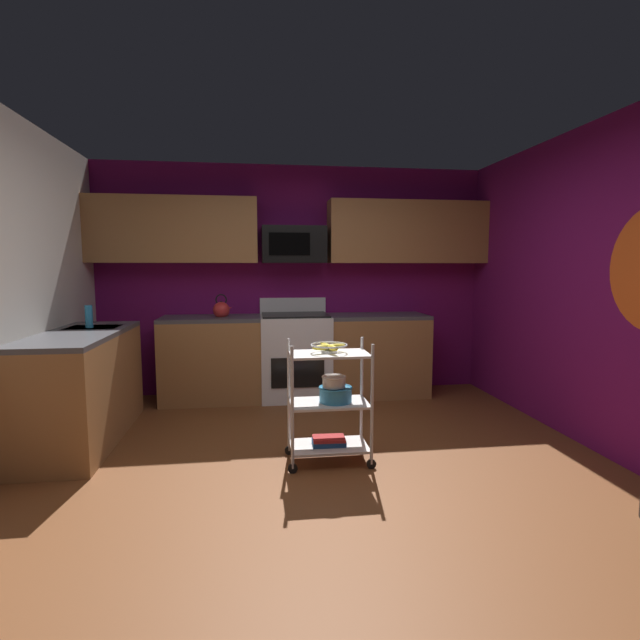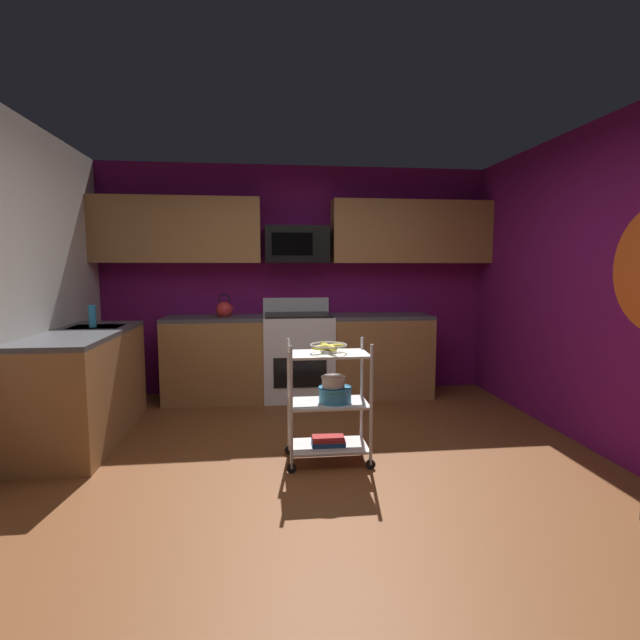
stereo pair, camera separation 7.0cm
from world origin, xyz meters
name	(u,v)px [view 2 (the right image)]	position (x,y,z in m)	size (l,w,h in m)	color
floor	(323,481)	(0.00, 0.00, -0.02)	(4.40, 4.80, 0.04)	brown
wall_back	(297,280)	(0.00, 2.43, 1.30)	(4.52, 0.06, 2.60)	#6B1156
wall_right	(631,289)	(2.23, 0.00, 1.30)	(0.06, 4.80, 2.60)	#6B1156
counter_run	(236,365)	(-0.69, 1.71, 0.46)	(3.66, 2.21, 0.92)	#9E6B3D
oven_range	(298,355)	(-0.02, 2.10, 0.48)	(0.76, 0.65, 1.10)	white
upper_cabinets	(299,231)	(0.00, 2.23, 1.85)	(4.40, 0.33, 0.70)	#9E6B3D
microwave	(297,245)	(-0.02, 2.21, 1.70)	(0.70, 0.39, 0.40)	black
rolling_cart	(328,403)	(0.08, 0.27, 0.45)	(0.64, 0.36, 0.91)	silver
fruit_bowl	(329,347)	(0.08, 0.27, 0.88)	(0.27, 0.27, 0.07)	silver
mixing_bowl_large	(335,394)	(0.13, 0.27, 0.52)	(0.25, 0.25, 0.11)	#338CBF
mixing_bowl_small	(333,381)	(0.11, 0.27, 0.62)	(0.18, 0.18, 0.08)	silver
book_stack	(328,441)	(0.08, 0.27, 0.16)	(0.25, 0.17, 0.06)	#1E4C8C
kettle	(224,309)	(-0.82, 2.10, 1.00)	(0.21, 0.18, 0.26)	red
dish_soap_bottle	(92,316)	(-1.92, 1.30, 1.02)	(0.06, 0.06, 0.20)	#2D8CBF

